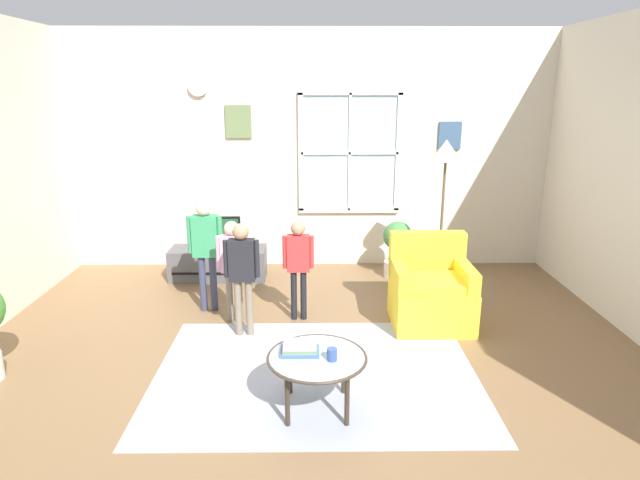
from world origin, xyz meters
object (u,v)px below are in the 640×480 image
(book_stack, at_px, (300,348))
(person_red_shirt, at_px, (298,259))
(armchair, at_px, (430,292))
(floor_lamp, at_px, (445,166))
(person_black_shirt, at_px, (242,267))
(coffee_table, at_px, (317,360))
(potted_plant_by_window, at_px, (397,246))
(person_pink_shirt, at_px, (233,259))
(tv_stand, at_px, (218,263))
(cup, at_px, (332,354))
(remote_near_books, at_px, (305,351))
(television, at_px, (217,232))
(person_green_shirt, at_px, (206,242))

(book_stack, xyz_separation_m, person_red_shirt, (-0.05, 1.53, 0.18))
(armchair, height_order, floor_lamp, floor_lamp)
(person_black_shirt, bearing_deg, book_stack, -64.58)
(coffee_table, distance_m, potted_plant_by_window, 2.99)
(person_black_shirt, bearing_deg, person_pink_shirt, 112.24)
(tv_stand, xyz_separation_m, cup, (1.30, -2.86, 0.28))
(coffee_table, relative_size, person_black_shirt, 0.66)
(person_pink_shirt, bearing_deg, remote_near_books, -63.97)
(book_stack, xyz_separation_m, person_black_shirt, (-0.56, 1.18, 0.22))
(armchair, bearing_deg, person_red_shirt, 175.93)
(tv_stand, height_order, potted_plant_by_window, potted_plant_by_window)
(television, bearing_deg, cup, -65.53)
(person_red_shirt, relative_size, person_black_shirt, 0.94)
(book_stack, distance_m, remote_near_books, 0.05)
(person_pink_shirt, relative_size, person_green_shirt, 0.87)
(person_pink_shirt, height_order, person_black_shirt, person_black_shirt)
(tv_stand, xyz_separation_m, television, (0.00, -0.00, 0.40))
(armchair, distance_m, book_stack, 1.91)
(tv_stand, xyz_separation_m, floor_lamp, (2.58, -0.59, 1.27))
(television, distance_m, floor_lamp, 2.78)
(coffee_table, height_order, book_stack, book_stack)
(person_red_shirt, distance_m, floor_lamp, 1.87)
(cup, relative_size, person_red_shirt, 0.09)
(book_stack, height_order, person_pink_shirt, person_pink_shirt)
(coffee_table, relative_size, person_red_shirt, 0.71)
(television, distance_m, person_red_shirt, 1.60)
(coffee_table, xyz_separation_m, potted_plant_by_window, (1.01, 2.81, 0.01))
(cup, xyz_separation_m, person_pink_shirt, (-0.92, 1.61, 0.18))
(person_green_shirt, bearing_deg, remote_near_books, -59.28)
(person_red_shirt, bearing_deg, armchair, -4.07)
(floor_lamp, bearing_deg, remote_near_books, -124.41)
(person_red_shirt, height_order, floor_lamp, floor_lamp)
(television, distance_m, armchair, 2.69)
(potted_plant_by_window, bearing_deg, person_black_shirt, -136.84)
(floor_lamp, bearing_deg, person_pink_shirt, -163.26)
(book_stack, distance_m, potted_plant_by_window, 2.98)
(television, xyz_separation_m, potted_plant_by_window, (2.20, 0.01, -0.19))
(television, xyz_separation_m, armchair, (2.33, -1.32, -0.26))
(tv_stand, distance_m, remote_near_books, 2.96)
(person_black_shirt, bearing_deg, person_green_shirt, 127.25)
(coffee_table, height_order, person_pink_shirt, person_pink_shirt)
(book_stack, relative_size, potted_plant_by_window, 0.39)
(person_pink_shirt, distance_m, floor_lamp, 2.44)
(person_pink_shirt, height_order, person_red_shirt, person_pink_shirt)
(cup, xyz_separation_m, person_black_shirt, (-0.79, 1.28, 0.22))
(person_green_shirt, bearing_deg, book_stack, -60.32)
(person_pink_shirt, bearing_deg, armchair, -1.97)
(remote_near_books, height_order, floor_lamp, floor_lamp)
(coffee_table, bearing_deg, book_stack, 157.86)
(remote_near_books, bearing_deg, person_pink_shirt, 116.03)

